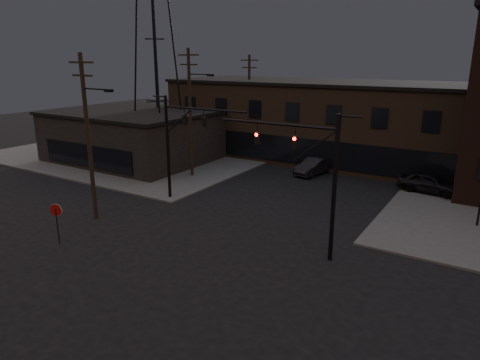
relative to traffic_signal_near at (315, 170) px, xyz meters
The scene contains 13 objects.
ground 8.56m from the traffic_signal_near, 139.97° to the right, with size 140.00×140.00×0.00m, color black.
sidewalk_nw 32.84m from the traffic_signal_near, 147.39° to the left, with size 30.00×30.00×0.15m, color #474744.
building_row 24.12m from the traffic_signal_near, 102.84° to the left, with size 40.00×12.00×8.00m, color #493626.
building_left 27.95m from the traffic_signal_near, 155.60° to the left, with size 16.00×12.00×5.00m, color black.
traffic_signal_near is the anchor object (origin of this frame).
traffic_signal_far 12.57m from the traffic_signal_near, 163.83° to the left, with size 7.12×0.24×8.00m.
stop_sign 15.17m from the traffic_signal_near, 154.10° to the right, with size 0.72×0.33×2.48m.
utility_pole_near 15.03m from the traffic_signal_near, behind, with size 3.70×0.28×11.00m.
utility_pole_mid 18.47m from the traffic_signal_near, 148.97° to the left, with size 3.70×0.28×11.50m.
utility_pole_far 27.33m from the traffic_signal_near, 128.10° to the left, with size 2.20×0.28×11.00m.
transmission_tower 28.02m from the traffic_signal_near, 149.97° to the left, with size 7.00×7.00×25.00m, color black, non-canonical shape.
parked_car_lot_a 16.33m from the traffic_signal_near, 76.31° to the left, with size 1.93×4.79×1.63m, color black.
car_crossing 18.05m from the traffic_signal_near, 111.85° to the left, with size 1.65×4.74×1.56m, color black.
Camera 1 is at (13.60, -16.24, 10.69)m, focal length 32.00 mm.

